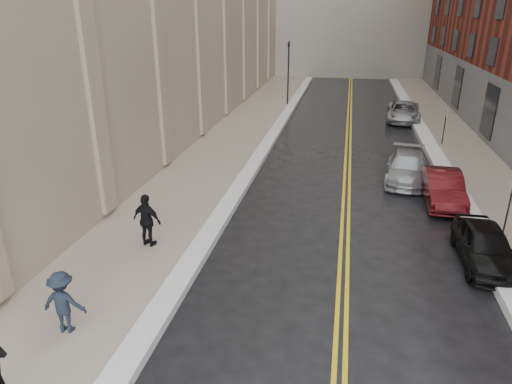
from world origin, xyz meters
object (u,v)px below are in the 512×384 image
at_px(car_black, 485,246).
at_px(car_silver_far, 403,112).
at_px(pedestrian_c, 147,220).
at_px(pedestrian_b, 63,302).
at_px(car_silver_near, 407,167).
at_px(car_maroon, 443,188).

height_order(car_black, car_silver_far, car_silver_far).
height_order(car_silver_far, pedestrian_c, pedestrian_c).
bearing_deg(pedestrian_b, car_black, -157.17).
distance_m(car_silver_near, pedestrian_c, 12.58).
bearing_deg(car_silver_near, pedestrian_c, -129.34).
relative_size(car_black, pedestrian_c, 2.05).
distance_m(car_silver_near, pedestrian_b, 16.11).
xyz_separation_m(car_black, pedestrian_b, (-10.94, -5.67, 0.33)).
xyz_separation_m(pedestrian_b, pedestrian_c, (0.19, 4.50, 0.10)).
bearing_deg(car_black, car_maroon, 94.68).
relative_size(car_black, pedestrian_b, 2.29).
height_order(car_maroon, pedestrian_b, pedestrian_b).
height_order(pedestrian_b, pedestrian_c, pedestrian_c).
distance_m(car_black, car_maroon, 4.98).
distance_m(car_black, pedestrian_c, 10.82).
bearing_deg(pedestrian_c, car_silver_near, -122.56).
relative_size(car_silver_near, pedestrian_b, 2.69).
bearing_deg(pedestrian_b, car_silver_far, -116.46).
height_order(car_silver_far, pedestrian_b, pedestrian_b).
relative_size(car_black, car_silver_far, 0.77).
xyz_separation_m(car_black, car_maroon, (-0.42, 4.96, 0.03)).
height_order(car_black, pedestrian_b, pedestrian_b).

